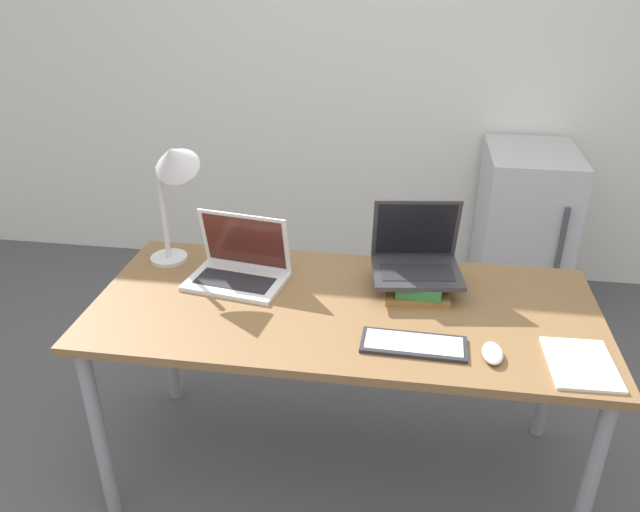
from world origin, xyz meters
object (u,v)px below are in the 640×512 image
at_px(laptop_left, 239,267).
at_px(desk_lamp, 173,171).
at_px(book_stack, 417,283).
at_px(mouse, 492,353).
at_px(wireless_keyboard, 414,344).
at_px(notepad, 581,364).
at_px(mini_fridge, 522,230).
at_px(laptop_on_books, 416,258).

relative_size(laptop_left, desk_lamp, 0.73).
relative_size(book_stack, mouse, 2.43).
relative_size(wireless_keyboard, mouse, 2.90).
height_order(laptop_left, notepad, laptop_left).
xyz_separation_m(book_stack, mini_fridge, (0.57, 1.26, -0.33)).
height_order(laptop_on_books, notepad, laptop_on_books).
height_order(mouse, mini_fridge, mini_fridge).
xyz_separation_m(wireless_keyboard, mini_fridge, (0.58, 1.61, -0.31)).
distance_m(book_stack, laptop_on_books, 0.09).
distance_m(laptop_left, notepad, 1.17).
height_order(laptop_on_books, mini_fridge, laptop_on_books).
bearing_deg(desk_lamp, laptop_on_books, -1.69).
relative_size(laptop_left, mini_fridge, 0.42).
relative_size(notepad, desk_lamp, 0.49).
bearing_deg(wireless_keyboard, laptop_left, 152.65).
distance_m(mouse, notepad, 0.25).
height_order(laptop_left, desk_lamp, desk_lamp).
relative_size(book_stack, laptop_on_books, 0.81).
xyz_separation_m(laptop_left, mini_fridge, (1.21, 1.29, -0.35)).
distance_m(laptop_on_books, desk_lamp, 0.91).
bearing_deg(mini_fridge, book_stack, -114.33).
height_order(laptop_on_books, wireless_keyboard, laptop_on_books).
bearing_deg(mouse, wireless_keyboard, 174.57).
xyz_separation_m(book_stack, desk_lamp, (-0.88, 0.05, 0.35)).
bearing_deg(mouse, book_stack, 121.24).
height_order(book_stack, mouse, book_stack).
height_order(notepad, mini_fridge, mini_fridge).
distance_m(mouse, mini_fridge, 1.70).
height_order(book_stack, mini_fridge, mini_fridge).
bearing_deg(desk_lamp, laptop_left, -17.42).
distance_m(book_stack, mouse, 0.44).
relative_size(laptop_on_books, mini_fridge, 0.37).
height_order(laptop_left, laptop_on_books, laptop_on_books).
distance_m(laptop_left, mini_fridge, 1.80).
distance_m(notepad, mini_fridge, 1.67).
height_order(book_stack, notepad, book_stack).
bearing_deg(book_stack, desk_lamp, 176.55).
xyz_separation_m(book_stack, laptop_on_books, (-0.01, 0.03, 0.08)).
distance_m(book_stack, mini_fridge, 1.43).
xyz_separation_m(laptop_on_books, desk_lamp, (-0.87, 0.03, 0.26)).
bearing_deg(laptop_left, book_stack, 2.04).
height_order(laptop_left, mini_fridge, laptop_left).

